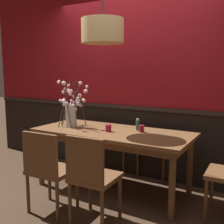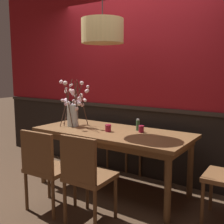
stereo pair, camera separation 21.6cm
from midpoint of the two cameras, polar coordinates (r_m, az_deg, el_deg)
name	(u,v)px [view 2 (the right image)]	position (r m, az deg, el deg)	size (l,w,h in m)	color
ground_plane	(112,189)	(3.65, 1.76, -15.72)	(24.00, 24.00, 0.00)	#422D1E
back_wall	(138,78)	(3.90, 7.11, 6.98)	(5.48, 0.14, 2.81)	black
dining_table	(112,137)	(3.42, 1.81, -5.27)	(1.96, 0.85, 0.76)	brown
chair_far_side_right	(159,140)	(4.06, 11.25, -5.63)	(0.46, 0.42, 0.91)	brown
chair_near_side_left	(45,166)	(3.01, -11.66, -10.85)	(0.47, 0.42, 0.89)	brown
chair_far_side_left	(125,135)	(4.31, 4.17, -4.88)	(0.42, 0.40, 0.88)	brown
chair_near_side_right	(86,174)	(2.70, -3.08, -12.77)	(0.44, 0.43, 0.91)	brown
vase_with_blossoms	(73,110)	(3.68, -6.40, 0.48)	(0.47, 0.36, 0.63)	silver
candle_holder_nearer_center	(108,128)	(3.35, 1.04, -3.37)	(0.08, 0.08, 0.09)	maroon
candle_holder_nearer_edge	(141,129)	(3.34, 7.94, -3.50)	(0.07, 0.07, 0.08)	maroon
condiment_bottle	(138,125)	(3.43, 7.20, -2.70)	(0.05, 0.05, 0.15)	#2D5633
pendant_lamp	(102,31)	(3.34, -0.06, 16.43)	(0.50, 0.50, 0.99)	tan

